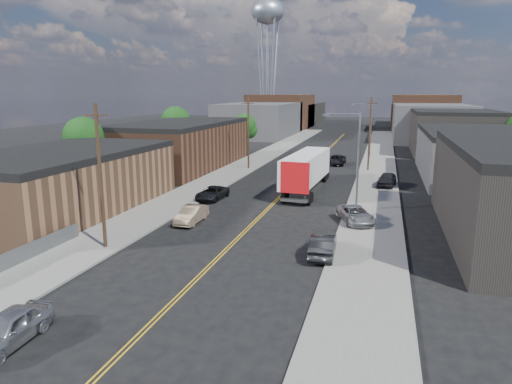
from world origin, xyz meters
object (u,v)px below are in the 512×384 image
Objects in this scene: water_tower at (268,17)px; car_right_lot_a at (356,214)px; car_left_c at (212,193)px; car_left_a at (8,329)px; car_right_oncoming at (323,245)px; car_ahead_truck at (337,160)px; semi_truck at (308,168)px; car_right_lot_c at (387,179)px; car_left_b at (192,214)px.

water_tower is 7.72× the size of car_right_lot_a.
car_left_a is at bearing -83.40° from car_left_c.
car_right_lot_a is (1.60, 8.32, 0.07)m from car_right_oncoming.
car_ahead_truck reaches higher than car_left_c.
car_right_lot_c is at bearing 26.14° from semi_truck.
water_tower reaches higher than semi_truck.
car_right_lot_c reaches higher than car_left_a.
car_left_a is 0.94× the size of car_left_c.
car_right_oncoming is (28.60, -97.42, -29.90)m from water_tower.
car_left_b is at bearing -111.16° from semi_truck.
car_left_b is 0.95× the size of car_right_oncoming.
car_ahead_truck is (1.23, 18.95, -1.72)m from semi_truck.
water_tower is 8.18× the size of car_right_lot_c.
car_left_c is 20.36m from car_right_lot_c.
car_right_lot_c reaches higher than car_left_b.
car_left_b is 8.52m from car_left_c.
car_left_a is at bearing -81.37° from water_tower.
car_left_a is 1.03× the size of car_left_b.
semi_truck is 3.64× the size of car_right_lot_c.
car_right_lot_a reaches higher than car_ahead_truck.
semi_truck is 3.63× the size of car_right_oncoming.
water_tower is 7.16× the size of car_ahead_truck.
car_left_a is 0.98× the size of car_right_lot_c.
water_tower is at bearing 95.88° from car_left_a.
car_right_lot_a is 16.35m from car_right_lot_c.
semi_truck reaches higher than car_right_oncoming.
car_ahead_truck is at bearing 77.68° from car_right_lot_a.
car_left_a is at bearing 48.73° from car_right_oncoming.
car_right_oncoming is at bearing 48.74° from car_left_a.
semi_truck reaches higher than car_ahead_truck.
car_right_lot_a is 31.89m from car_ahead_truck.
car_right_oncoming reaches higher than car_left_c.
car_left_b is (17.00, -92.40, -29.94)m from water_tower.
car_left_c is 0.91× the size of car_ahead_truck.
semi_truck is 14.03m from car_right_lot_a.
semi_truck reaches higher than car_right_lot_a.
car_right_lot_a is 0.93× the size of car_ahead_truck.
water_tower is at bearing 122.26° from car_right_lot_c.
car_ahead_truck reaches higher than car_left_b.
car_right_lot_c reaches higher than car_right_lot_a.
car_left_b is at bearing 173.14° from car_right_lot_a.
car_left_a is 18.63m from car_right_oncoming.
semi_truck is at bearing 75.77° from car_left_a.
car_left_b is at bearing -79.58° from water_tower.
car_left_b is 0.83× the size of car_ahead_truck.
car_right_oncoming is 0.88× the size of car_ahead_truck.
car_right_lot_c reaches higher than car_ahead_truck.
car_right_lot_c is at bearing -102.24° from car_right_oncoming.
car_left_b is at bearing -26.17° from car_right_oncoming.
car_left_c is at bearing 139.84° from car_right_lot_a.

